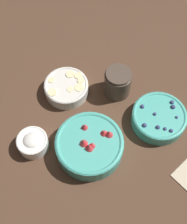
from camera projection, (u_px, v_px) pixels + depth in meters
name	position (u px, v px, depth m)	size (l,w,h in m)	color
ground_plane	(124.00, 141.00, 1.05)	(4.00, 4.00, 0.00)	#4C3323
bowl_strawberries	(90.00, 145.00, 1.00)	(0.22, 0.22, 0.09)	#47AD9E
bowl_blueberries	(159.00, 117.00, 1.06)	(0.18, 0.18, 0.06)	#47AD9E
bowl_bananas	(66.00, 87.00, 1.12)	(0.16, 0.16, 0.05)	silver
bowl_cream	(33.00, 142.00, 1.01)	(0.10, 0.10, 0.06)	white
jar_chocolate	(118.00, 83.00, 1.10)	(0.10, 0.10, 0.11)	#4C3D33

